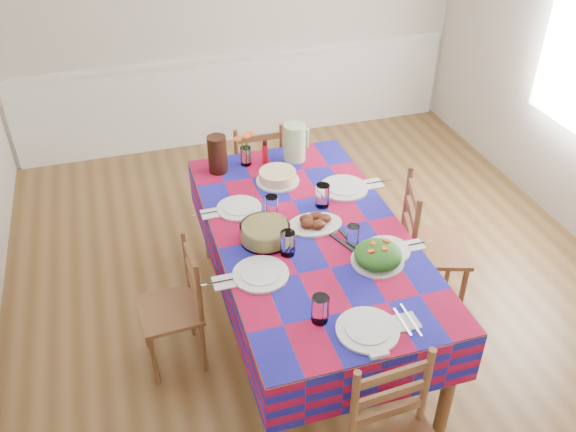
# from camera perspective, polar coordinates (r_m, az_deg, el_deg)

# --- Properties ---
(room) EXTENTS (4.58, 5.08, 2.78)m
(room) POSITION_cam_1_polar(r_m,az_deg,el_deg) (3.80, 3.47, 8.51)
(room) COLOR brown
(room) RESTS_ON ground
(wainscot) EXTENTS (4.41, 0.06, 0.92)m
(wainscot) POSITION_cam_1_polar(r_m,az_deg,el_deg) (6.33, -4.59, 11.21)
(wainscot) COLOR white
(wainscot) RESTS_ON room
(dining_table) EXTENTS (1.15, 2.14, 0.83)m
(dining_table) POSITION_cam_1_polar(r_m,az_deg,el_deg) (3.78, 2.04, -2.60)
(dining_table) COLOR brown
(dining_table) RESTS_ON room
(setting_near_head) EXTENTS (0.52, 0.35, 0.15)m
(setting_near_head) POSITION_cam_1_polar(r_m,az_deg,el_deg) (3.11, 5.98, -9.82)
(setting_near_head) COLOR white
(setting_near_head) RESTS_ON dining_table
(setting_left_near) EXTENTS (0.58, 0.34, 0.15)m
(setting_left_near) POSITION_cam_1_polar(r_m,az_deg,el_deg) (3.43, -1.75, -4.40)
(setting_left_near) COLOR white
(setting_left_near) RESTS_ON dining_table
(setting_left_far) EXTENTS (0.53, 0.31, 0.14)m
(setting_left_far) POSITION_cam_1_polar(r_m,az_deg,el_deg) (3.88, -3.60, 0.80)
(setting_left_far) COLOR white
(setting_left_far) RESTS_ON dining_table
(setting_right_near) EXTENTS (0.51, 0.29, 0.13)m
(setting_right_near) POSITION_cam_1_polar(r_m,az_deg,el_deg) (3.61, 8.20, -2.64)
(setting_right_near) COLOR white
(setting_right_near) RESTS_ON dining_table
(setting_right_far) EXTENTS (0.61, 0.35, 0.16)m
(setting_right_far) POSITION_cam_1_polar(r_m,az_deg,el_deg) (4.05, 4.65, 2.40)
(setting_right_far) COLOR white
(setting_right_far) RESTS_ON dining_table
(meat_platter) EXTENTS (0.34, 0.25, 0.07)m
(meat_platter) POSITION_cam_1_polar(r_m,az_deg,el_deg) (3.76, 2.51, -0.59)
(meat_platter) COLOR white
(meat_platter) RESTS_ON dining_table
(salad_platter) EXTENTS (0.31, 0.31, 0.13)m
(salad_platter) POSITION_cam_1_polar(r_m,az_deg,el_deg) (3.50, 8.41, -3.66)
(salad_platter) COLOR white
(salad_platter) RESTS_ON dining_table
(pasta_bowl) EXTENTS (0.30, 0.30, 0.11)m
(pasta_bowl) POSITION_cam_1_polar(r_m,az_deg,el_deg) (3.62, -2.16, -1.57)
(pasta_bowl) COLOR white
(pasta_bowl) RESTS_ON dining_table
(cake) EXTENTS (0.30, 0.30, 0.08)m
(cake) POSITION_cam_1_polar(r_m,az_deg,el_deg) (4.17, -0.98, 3.69)
(cake) COLOR white
(cake) RESTS_ON dining_table
(serving_utensils) EXTENTS (0.17, 0.37, 0.01)m
(serving_utensils) POSITION_cam_1_polar(r_m,az_deg,el_deg) (3.69, 4.85, -1.85)
(serving_utensils) COLOR black
(serving_utensils) RESTS_ON dining_table
(flower_vase) EXTENTS (0.16, 0.13, 0.26)m
(flower_vase) POSITION_cam_1_polar(r_m,az_deg,el_deg) (4.35, -4.01, 6.06)
(flower_vase) COLOR white
(flower_vase) RESTS_ON dining_table
(hot_sauce) EXTENTS (0.04, 0.04, 0.18)m
(hot_sauce) POSITION_cam_1_polar(r_m,az_deg,el_deg) (4.38, -2.16, 6.05)
(hot_sauce) COLOR red
(hot_sauce) RESTS_ON dining_table
(green_pitcher) EXTENTS (0.16, 0.16, 0.27)m
(green_pitcher) POSITION_cam_1_polar(r_m,az_deg,el_deg) (4.40, 0.62, 6.90)
(green_pitcher) COLOR #B6DA9A
(green_pitcher) RESTS_ON dining_table
(tea_pitcher) EXTENTS (0.13, 0.13, 0.27)m
(tea_pitcher) POSITION_cam_1_polar(r_m,az_deg,el_deg) (4.28, -6.63, 5.76)
(tea_pitcher) COLOR black
(tea_pitcher) RESTS_ON dining_table
(name_card) EXTENTS (0.10, 0.03, 0.02)m
(name_card) POSITION_cam_1_polar(r_m,az_deg,el_deg) (3.01, 8.54, -12.71)
(name_card) COLOR white
(name_card) RESTS_ON dining_table
(chair_far) EXTENTS (0.42, 0.40, 0.95)m
(chair_far) POSITION_cam_1_polar(r_m,az_deg,el_deg) (5.00, -2.99, 4.06)
(chair_far) COLOR brown
(chair_far) RESTS_ON room
(chair_left) EXTENTS (0.39, 0.40, 0.86)m
(chair_left) POSITION_cam_1_polar(r_m,az_deg,el_deg) (3.86, -10.43, -8.52)
(chair_left) COLOR brown
(chair_left) RESTS_ON room
(chair_right) EXTENTS (0.55, 0.56, 1.02)m
(chair_right) POSITION_cam_1_polar(r_m,az_deg,el_deg) (4.24, 12.96, -2.88)
(chair_right) COLOR brown
(chair_right) RESTS_ON room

